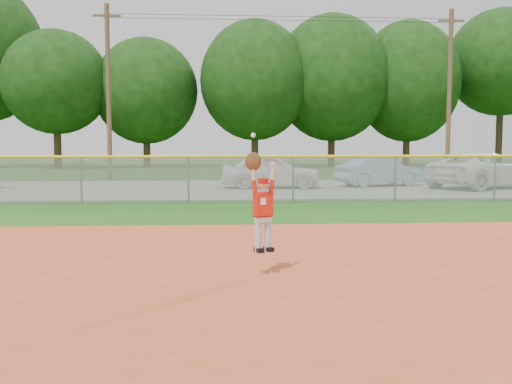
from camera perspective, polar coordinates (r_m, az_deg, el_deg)
ground at (r=8.64m, az=12.53°, el=-8.06°), size 120.00×120.00×0.00m
clay_infield at (r=5.93m, az=20.96°, el=-14.13°), size 24.00×16.00×0.04m
parking_strip at (r=24.27m, az=1.85°, el=0.39°), size 44.00×10.00×0.03m
car_white_a at (r=24.18m, az=1.52°, el=2.11°), size 4.32×1.97×1.44m
car_blue at (r=25.90m, az=12.25°, el=2.00°), size 4.07×2.35×1.27m
car_white_b at (r=26.11m, az=21.91°, el=2.03°), size 5.91×4.78×1.50m
outfield_fence at (r=18.26m, az=3.73°, el=1.63°), size 40.06×0.10×1.55m
power_lines at (r=30.39m, az=2.65°, el=10.09°), size 19.40×0.24×9.00m
tree_line at (r=46.44m, az=0.35°, el=11.83°), size 62.37×13.00×14.43m
ballplayer at (r=8.10m, az=0.56°, el=-1.07°), size 0.46×0.28×1.69m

